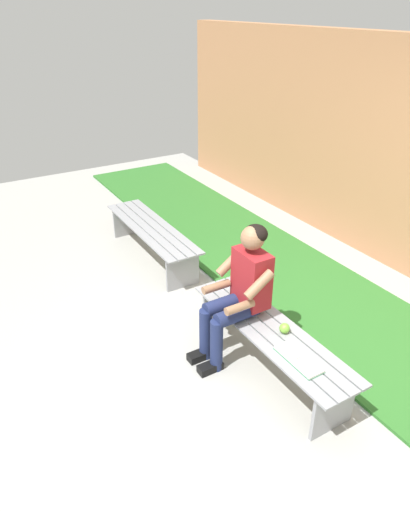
{
  "coord_description": "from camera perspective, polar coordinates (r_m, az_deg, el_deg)",
  "views": [
    {
      "loc": [
        -2.38,
        2.05,
        2.81
      ],
      "look_at": [
        0.81,
        0.15,
        0.78
      ],
      "focal_mm": 32.79,
      "sensor_mm": 36.0,
      "label": 1
    }
  ],
  "objects": [
    {
      "name": "bench_near",
      "position": [
        4.0,
        7.96,
        -9.96
      ],
      "size": [
        1.75,
        0.44,
        0.43
      ],
      "rotation": [
        0.0,
        0.0,
        -0.0
      ],
      "color": "gray",
      "rests_on": "ground"
    },
    {
      "name": "grass_strip",
      "position": [
        5.51,
        9.49,
        -2.26
      ],
      "size": [
        9.0,
        1.49,
        0.03
      ],
      "primitive_type": "cube",
      "color": "#2D6B28",
      "rests_on": "ground"
    },
    {
      "name": "apple",
      "position": [
        3.89,
        9.68,
        -8.69
      ],
      "size": [
        0.09,
        0.09,
        0.09
      ],
      "primitive_type": "sphere",
      "color": "#72B738",
      "rests_on": "bench_near"
    },
    {
      "name": "ground_plane",
      "position": [
        4.65,
        -11.43,
        -9.49
      ],
      "size": [
        10.0,
        7.0,
        0.04
      ],
      "primitive_type": "cube",
      "color": "#9E9E99"
    },
    {
      "name": "bench_far",
      "position": [
        5.69,
        -6.51,
        2.68
      ],
      "size": [
        1.8,
        0.44,
        0.43
      ],
      "rotation": [
        0.0,
        0.0,
        -0.0
      ],
      "color": "gray",
      "rests_on": "ground"
    },
    {
      "name": "person_seated",
      "position": [
        3.96,
        4.24,
        -4.05
      ],
      "size": [
        0.5,
        0.69,
        1.23
      ],
      "color": "maroon",
      "rests_on": "ground"
    },
    {
      "name": "book_open",
      "position": [
        3.67,
        11.33,
        -12.27
      ],
      "size": [
        0.41,
        0.16,
        0.02
      ],
      "rotation": [
        0.0,
        0.0,
        -0.0
      ],
      "color": "white",
      "rests_on": "bench_near"
    }
  ]
}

